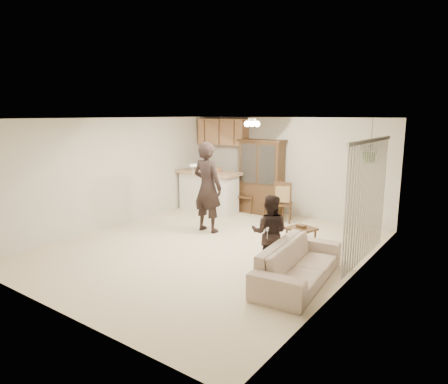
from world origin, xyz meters
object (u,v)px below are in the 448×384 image
Objects in this scene: child at (270,231)px; chair_hutch_right at (283,210)px; chair_hutch_left at (273,210)px; chair_bar at (247,202)px; adult at (207,192)px; side_table at (301,240)px; sofa at (299,260)px; china_hutch at (261,177)px.

child reaches higher than chair_hutch_right.
chair_bar is at bearing -158.69° from chair_hutch_left.
adult reaches higher than side_table.
chair_bar is 0.99× the size of chair_hutch_right.
chair_bar reaches higher than sofa.
chair_hutch_right reaches higher than side_table.
side_table is 0.58× the size of chair_bar.
chair_hutch_right is (-1.34, 1.86, 0.02)m from side_table.
side_table is (2.33, -0.17, -0.64)m from adult.
chair_hutch_left is (-1.55, 1.78, 0.01)m from side_table.
chair_hutch_left is at bearing -38.83° from china_hutch.
chair_bar is at bearing 140.12° from side_table.
sofa is at bearing 156.12° from adult.
chair_bar is (-2.55, 2.13, 0.02)m from side_table.
china_hutch is 0.78m from chair_bar.
chair_bar reaches higher than side_table.
adult is at bearing 37.19° from chair_hutch_right.
sofa is 1.04× the size of adult.
chair_hutch_left is 0.22m from chair_hutch_right.
side_table is at bearing -47.10° from china_hutch.
adult is 2.08m from chair_bar.
chair_hutch_left reaches higher than side_table.
child is (2.22, -1.17, -0.22)m from adult.
sofa is 4.46m from china_hutch.
chair_hutch_left reaches higher than sofa.
chair_hutch_right is (-1.86, 3.05, -0.08)m from sofa.
china_hutch is 1.94× the size of chair_bar.
adult is at bearing -75.12° from chair_hutch_left.
adult is 2.42m from side_table.
chair_bar is (-0.22, 1.97, -0.62)m from adult.
adult is 1.85× the size of chair_hutch_left.
china_hutch is 1.07m from chair_hutch_left.
chair_hutch_right is at bearing -25.23° from chair_bar.
sofa is 1.88× the size of chair_bar.
child is 3.17m from chair_hutch_left.
child is 3.91m from china_hutch.
side_table is at bearing 103.25° from chair_hutch_right.
chair_bar is at bearing 36.70° from sofa.
child reaches higher than chair_bar.
chair_hutch_left is at bearing -114.07° from adult.
china_hutch is at bearing 31.98° from sofa.
side_table is (0.11, 1.01, -0.41)m from child.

